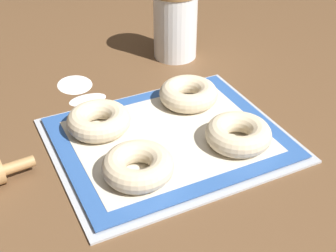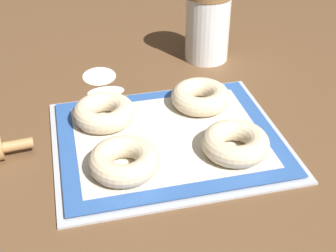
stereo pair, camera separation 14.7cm
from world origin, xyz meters
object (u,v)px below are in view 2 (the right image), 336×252
at_px(bagel_front_left, 124,161).
at_px(bagel_back_right, 201,97).
at_px(bagel_front_right, 235,143).
at_px(flour_canister, 208,24).
at_px(baking_tray, 168,138).
at_px(bagel_back_left, 104,112).

bearing_deg(bagel_front_left, bagel_back_right, 42.20).
bearing_deg(bagel_front_right, flour_canister, 79.86).
distance_m(baking_tray, bagel_front_right, 0.13).
height_order(bagel_front_right, bagel_back_right, same).
height_order(bagel_front_right, bagel_back_left, same).
bearing_deg(bagel_back_right, bagel_front_right, -85.13).
height_order(bagel_front_left, bagel_back_right, same).
distance_m(bagel_front_left, bagel_front_right, 0.19).
relative_size(bagel_front_left, flour_canister, 0.69).
bearing_deg(bagel_back_right, bagel_back_left, -176.61).
height_order(bagel_back_right, flour_canister, flour_canister).
relative_size(bagel_back_left, bagel_back_right, 1.00).
xyz_separation_m(baking_tray, bagel_back_left, (-0.10, 0.07, 0.03)).
bearing_deg(bagel_front_right, bagel_back_left, 144.28).
bearing_deg(bagel_back_left, baking_tray, -34.11).
distance_m(baking_tray, bagel_back_left, 0.13).
xyz_separation_m(baking_tray, flour_canister, (0.16, 0.30, 0.08)).
height_order(baking_tray, bagel_front_left, bagel_front_left).
distance_m(bagel_front_right, flour_canister, 0.38).
xyz_separation_m(baking_tray, bagel_back_right, (0.08, 0.08, 0.03)).
bearing_deg(baking_tray, flour_canister, 60.98).
bearing_deg(bagel_back_right, bagel_front_left, -137.80).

